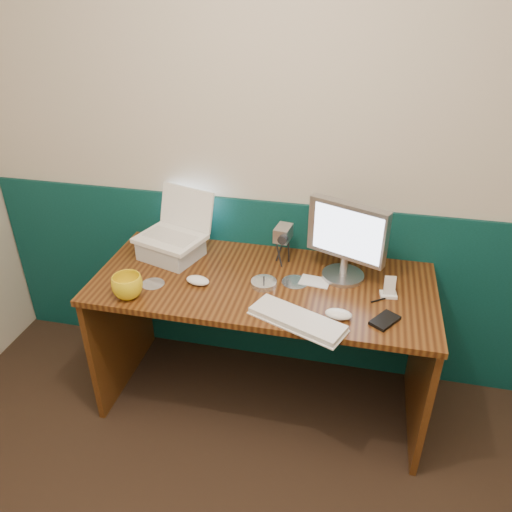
% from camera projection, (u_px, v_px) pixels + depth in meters
% --- Properties ---
extents(back_wall, '(3.50, 0.04, 2.50)m').
position_uv_depth(back_wall, '(305.00, 156.00, 2.39)').
color(back_wall, beige).
rests_on(back_wall, ground).
extents(wainscot, '(3.48, 0.02, 1.00)m').
position_uv_depth(wainscot, '(298.00, 288.00, 2.76)').
color(wainscot, '#07322F').
rests_on(wainscot, ground).
extents(desk, '(1.60, 0.70, 0.75)m').
position_uv_depth(desk, '(262.00, 343.00, 2.54)').
color(desk, '#37190A').
rests_on(desk, ground).
extents(laptop_riser, '(0.33, 0.30, 0.09)m').
position_uv_depth(laptop_riser, '(171.00, 249.00, 2.53)').
color(laptop_riser, silver).
rests_on(laptop_riser, desk).
extents(laptop, '(0.37, 0.33, 0.26)m').
position_uv_depth(laptop, '(168.00, 217.00, 2.44)').
color(laptop, white).
rests_on(laptop, laptop_riser).
extents(monitor, '(0.39, 0.25, 0.38)m').
position_uv_depth(monitor, '(346.00, 242.00, 2.29)').
color(monitor, '#A5A6AA').
rests_on(monitor, desk).
extents(keyboard, '(0.42, 0.28, 0.02)m').
position_uv_depth(keyboard, '(297.00, 320.00, 2.07)').
color(keyboard, white).
rests_on(keyboard, desk).
extents(mouse_right, '(0.12, 0.07, 0.04)m').
position_uv_depth(mouse_right, '(338.00, 314.00, 2.09)').
color(mouse_right, white).
rests_on(mouse_right, desk).
extents(mouse_left, '(0.12, 0.09, 0.04)m').
position_uv_depth(mouse_left, '(198.00, 280.00, 2.32)').
color(mouse_left, white).
rests_on(mouse_left, desk).
extents(mug, '(0.18, 0.18, 0.11)m').
position_uv_depth(mug, '(127.00, 286.00, 2.21)').
color(mug, yellow).
rests_on(mug, desk).
extents(camcorder, '(0.10, 0.13, 0.18)m').
position_uv_depth(camcorder, '(283.00, 247.00, 2.45)').
color(camcorder, '#ADADB2').
rests_on(camcorder, desk).
extents(cd_spindle, '(0.12, 0.12, 0.03)m').
position_uv_depth(cd_spindle, '(264.00, 283.00, 2.31)').
color(cd_spindle, silver).
rests_on(cd_spindle, desk).
extents(cd_loose_a, '(0.11, 0.11, 0.00)m').
position_uv_depth(cd_loose_a, '(153.00, 284.00, 2.33)').
color(cd_loose_a, silver).
rests_on(cd_loose_a, desk).
extents(cd_loose_b, '(0.13, 0.13, 0.00)m').
position_uv_depth(cd_loose_b, '(295.00, 282.00, 2.34)').
color(cd_loose_b, silver).
rests_on(cd_loose_b, desk).
extents(pen, '(0.11, 0.08, 0.01)m').
position_uv_depth(pen, '(384.00, 299.00, 2.22)').
color(pen, black).
rests_on(pen, desk).
extents(papers, '(0.15, 0.11, 0.00)m').
position_uv_depth(papers, '(315.00, 281.00, 2.35)').
color(papers, silver).
rests_on(papers, desk).
extents(dock, '(0.08, 0.06, 0.01)m').
position_uv_depth(dock, '(388.00, 295.00, 2.24)').
color(dock, white).
rests_on(dock, desk).
extents(music_player, '(0.05, 0.03, 0.09)m').
position_uv_depth(music_player, '(390.00, 285.00, 2.22)').
color(music_player, white).
rests_on(music_player, dock).
extents(pda, '(0.14, 0.15, 0.02)m').
position_uv_depth(pda, '(385.00, 320.00, 2.07)').
color(pda, black).
rests_on(pda, desk).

